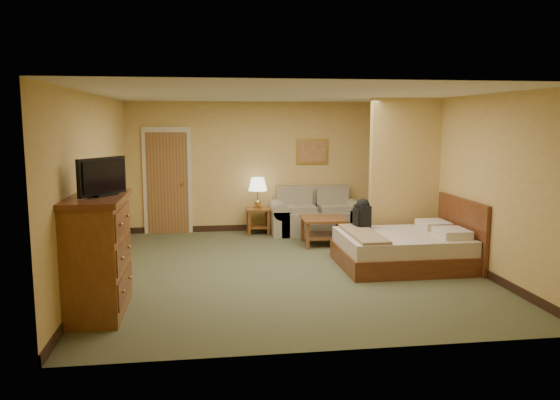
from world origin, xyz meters
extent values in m
plane|color=#4E5335|center=(0.00, 0.00, 0.00)|extent=(6.00, 6.00, 0.00)
plane|color=white|center=(0.00, 0.00, 2.60)|extent=(6.00, 6.00, 0.00)
cube|color=tan|center=(0.00, 3.00, 1.30)|extent=(5.50, 0.02, 2.60)
cube|color=tan|center=(-2.75, 0.00, 1.30)|extent=(0.02, 6.00, 2.60)
cube|color=tan|center=(2.75, 0.00, 1.30)|extent=(0.02, 6.00, 2.60)
cube|color=tan|center=(2.15, 0.93, 1.30)|extent=(1.20, 0.15, 2.60)
cube|color=beige|center=(-1.95, 2.97, 1.05)|extent=(0.94, 0.06, 2.10)
cube|color=brown|center=(-1.95, 2.96, 1.00)|extent=(0.80, 0.04, 2.00)
cylinder|color=#B48542|center=(-1.65, 2.90, 1.00)|extent=(0.04, 0.12, 0.04)
cube|color=black|center=(0.00, 2.99, 0.06)|extent=(5.50, 0.02, 0.12)
cube|color=gray|center=(0.96, 2.52, 0.22)|extent=(1.49, 0.80, 0.45)
cube|color=gray|center=(0.96, 2.87, 0.68)|extent=(1.49, 0.19, 0.47)
cube|color=gray|center=(0.21, 2.52, 0.25)|extent=(0.32, 0.80, 0.50)
cube|color=gray|center=(1.70, 2.52, 0.25)|extent=(0.32, 0.80, 0.50)
cube|color=brown|center=(-0.19, 2.65, 0.50)|extent=(0.47, 0.47, 0.04)
cube|color=brown|center=(-0.19, 2.65, 0.14)|extent=(0.39, 0.39, 0.03)
cube|color=brown|center=(-0.38, 2.46, 0.24)|extent=(0.05, 0.05, 0.48)
cube|color=brown|center=(0.00, 2.46, 0.24)|extent=(0.05, 0.05, 0.48)
cube|color=brown|center=(-0.38, 2.84, 0.24)|extent=(0.05, 0.05, 0.48)
cube|color=brown|center=(0.00, 2.84, 0.24)|extent=(0.05, 0.05, 0.48)
cylinder|color=#B48542|center=(-0.19, 2.65, 0.53)|extent=(0.18, 0.18, 0.04)
cylinder|color=#B48542|center=(-0.19, 2.65, 0.77)|extent=(0.02, 0.02, 0.30)
cone|color=white|center=(-0.19, 2.65, 0.99)|extent=(0.37, 0.37, 0.25)
cube|color=brown|center=(0.88, 1.52, 0.47)|extent=(0.80, 0.80, 0.04)
cube|color=brown|center=(0.88, 1.52, 0.16)|extent=(0.69, 0.69, 0.03)
cube|color=brown|center=(0.55, 1.19, 0.23)|extent=(0.05, 0.05, 0.46)
cube|color=brown|center=(1.21, 1.85, 0.23)|extent=(0.05, 0.05, 0.46)
cube|color=#B78E3F|center=(0.96, 2.98, 1.60)|extent=(0.66, 0.03, 0.51)
cube|color=#9B582F|center=(0.96, 2.96, 1.60)|extent=(0.55, 0.02, 0.40)
cube|color=brown|center=(-2.48, -1.57, 0.66)|extent=(0.60, 1.20, 1.31)
cube|color=#542713|center=(-2.48, -1.57, 1.35)|extent=(0.68, 1.29, 0.07)
cube|color=black|center=(-2.38, -1.57, 1.39)|extent=(0.32, 0.36, 0.03)
cube|color=black|center=(-2.38, -1.57, 1.60)|extent=(0.44, 0.62, 0.43)
cube|color=#542713|center=(1.75, -0.10, 0.14)|extent=(1.89, 1.51, 0.28)
cube|color=beige|center=(1.75, -0.10, 0.40)|extent=(1.83, 1.45, 0.23)
cube|color=#542713|center=(2.71, -0.10, 0.52)|extent=(0.06, 1.61, 1.04)
cube|color=beige|center=(2.40, -0.43, 0.57)|extent=(0.42, 0.52, 0.13)
cube|color=beige|center=(2.40, 0.23, 0.57)|extent=(0.42, 0.52, 0.13)
cube|color=olive|center=(1.14, -0.10, 0.53)|extent=(0.42, 1.42, 0.05)
cube|color=black|center=(1.28, 0.42, 0.70)|extent=(0.22, 0.30, 0.37)
sphere|color=black|center=(1.28, 0.42, 0.88)|extent=(0.22, 0.22, 0.22)
camera|label=1|loc=(-1.23, -7.93, 2.23)|focal=35.00mm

